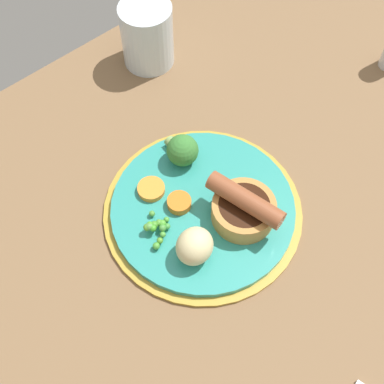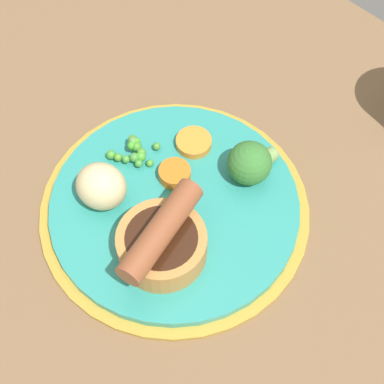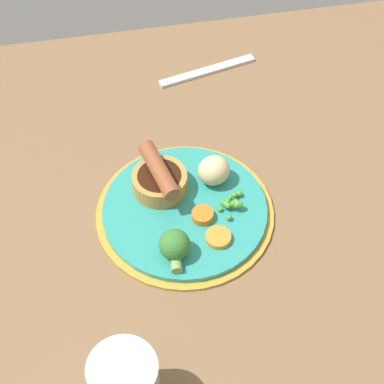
# 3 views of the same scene
# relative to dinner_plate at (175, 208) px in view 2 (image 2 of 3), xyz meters

# --- Properties ---
(dining_table) EXTENTS (1.10, 0.80, 0.03)m
(dining_table) POSITION_rel_dinner_plate_xyz_m (-0.01, -0.04, -0.02)
(dining_table) COLOR brown
(dining_table) RESTS_ON ground
(dinner_plate) EXTENTS (0.26, 0.26, 0.01)m
(dinner_plate) POSITION_rel_dinner_plate_xyz_m (0.00, 0.00, 0.00)
(dinner_plate) COLOR #B79333
(dinner_plate) RESTS_ON dining_table
(sausage_pudding) EXTENTS (0.08, 0.10, 0.05)m
(sausage_pudding) POSITION_rel_dinner_plate_xyz_m (0.03, -0.04, 0.03)
(sausage_pudding) COLOR #BC8442
(sausage_pudding) RESTS_ON dinner_plate
(pea_pile) EXTENTS (0.04, 0.05, 0.02)m
(pea_pile) POSITION_rel_dinner_plate_xyz_m (-0.07, 0.01, 0.02)
(pea_pile) COLOR green
(pea_pile) RESTS_ON dinner_plate
(broccoli_floret_near) EXTENTS (0.04, 0.06, 0.04)m
(broccoli_floret_near) POSITION_rel_dinner_plate_xyz_m (0.03, 0.07, 0.03)
(broccoli_floret_near) COLOR #387A33
(broccoli_floret_near) RESTS_ON dinner_plate
(potato_chunk_0) EXTENTS (0.06, 0.06, 0.05)m
(potato_chunk_0) POSITION_rel_dinner_plate_xyz_m (-0.05, -0.05, 0.03)
(potato_chunk_0) COLOR beige
(potato_chunk_0) RESTS_ON dinner_plate
(carrot_slice_0) EXTENTS (0.05, 0.05, 0.01)m
(carrot_slice_0) POSITION_rel_dinner_plate_xyz_m (-0.04, 0.06, 0.01)
(carrot_slice_0) COLOR orange
(carrot_slice_0) RESTS_ON dinner_plate
(carrot_slice_1) EXTENTS (0.04, 0.04, 0.01)m
(carrot_slice_1) POSITION_rel_dinner_plate_xyz_m (-0.02, 0.02, 0.01)
(carrot_slice_1) COLOR orange
(carrot_slice_1) RESTS_ON dinner_plate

